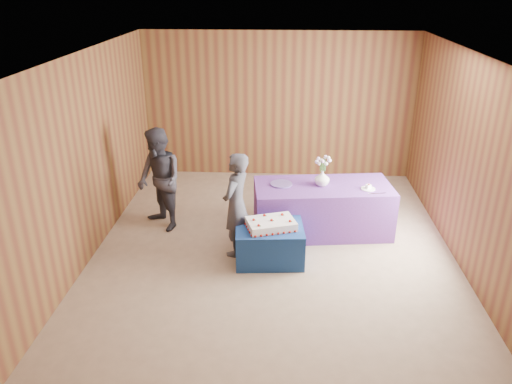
# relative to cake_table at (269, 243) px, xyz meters

# --- Properties ---
(ground) EXTENTS (6.00, 6.00, 0.00)m
(ground) POSITION_rel_cake_table_xyz_m (0.05, 0.23, -0.25)
(ground) COLOR gray
(ground) RESTS_ON ground
(room_shell) EXTENTS (5.04, 6.04, 2.72)m
(room_shell) POSITION_rel_cake_table_xyz_m (0.05, 0.23, 1.55)
(room_shell) COLOR brown
(room_shell) RESTS_ON ground
(cake_table) EXTENTS (0.95, 0.77, 0.50)m
(cake_table) POSITION_rel_cake_table_xyz_m (0.00, 0.00, 0.00)
(cake_table) COLOR navy
(cake_table) RESTS_ON ground
(serving_table) EXTENTS (2.09, 1.12, 0.75)m
(serving_table) POSITION_rel_cake_table_xyz_m (0.76, 0.87, 0.12)
(serving_table) COLOR #663593
(serving_table) RESTS_ON ground
(sheet_cake) EXTENTS (0.74, 0.61, 0.15)m
(sheet_cake) POSITION_rel_cake_table_xyz_m (0.02, -0.03, 0.31)
(sheet_cake) COLOR white
(sheet_cake) RESTS_ON cake_table
(vase) EXTENTS (0.23, 0.23, 0.23)m
(vase) POSITION_rel_cake_table_xyz_m (0.73, 0.88, 0.61)
(vase) COLOR white
(vase) RESTS_ON serving_table
(flower_spray) EXTENTS (0.24, 0.24, 0.18)m
(flower_spray) POSITION_rel_cake_table_xyz_m (0.73, 0.88, 0.88)
(flower_spray) COLOR #2D702F
(flower_spray) RESTS_ON vase
(platter) EXTENTS (0.39, 0.39, 0.02)m
(platter) POSITION_rel_cake_table_xyz_m (0.14, 0.87, 0.51)
(platter) COLOR #5C478E
(platter) RESTS_ON serving_table
(plate) EXTENTS (0.28, 0.28, 0.01)m
(plate) POSITION_rel_cake_table_xyz_m (1.39, 0.77, 0.51)
(plate) COLOR white
(plate) RESTS_ON serving_table
(cake_slice) EXTENTS (0.09, 0.09, 0.08)m
(cake_slice) POSITION_rel_cake_table_xyz_m (1.39, 0.77, 0.54)
(cake_slice) COLOR white
(cake_slice) RESTS_ON plate
(knife) EXTENTS (0.26, 0.07, 0.00)m
(knife) POSITION_rel_cake_table_xyz_m (1.50, 0.62, 0.50)
(knife) COLOR silver
(knife) RESTS_ON serving_table
(guest_left) EXTENTS (0.51, 0.62, 1.46)m
(guest_left) POSITION_rel_cake_table_xyz_m (-0.46, 0.17, 0.48)
(guest_left) COLOR #363740
(guest_left) RESTS_ON ground
(guest_right) EXTENTS (0.95, 0.96, 1.56)m
(guest_right) POSITION_rel_cake_table_xyz_m (-1.67, 0.87, 0.53)
(guest_right) COLOR #2F2D37
(guest_right) RESTS_ON ground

